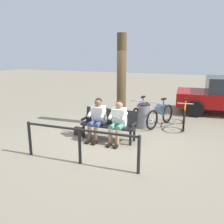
# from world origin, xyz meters

# --- Properties ---
(ground_plane) EXTENTS (40.00, 40.00, 0.00)m
(ground_plane) POSITION_xyz_m (0.00, 0.00, 0.00)
(ground_plane) COLOR gray
(bench) EXTENTS (1.63, 0.58, 0.87)m
(bench) POSITION_xyz_m (0.07, -0.09, 0.51)
(bench) COLOR black
(bench) RESTS_ON ground
(person_reading) EXTENTS (0.51, 0.78, 1.20)m
(person_reading) POSITION_xyz_m (-0.24, 0.10, 0.66)
(person_reading) COLOR white
(person_reading) RESTS_ON ground
(person_companion) EXTENTS (0.51, 0.78, 1.20)m
(person_companion) POSITION_xyz_m (0.40, 0.05, 0.66)
(person_companion) COLOR white
(person_companion) RESTS_ON ground
(handbag) EXTENTS (0.31, 0.17, 0.24)m
(handbag) POSITION_xyz_m (1.06, -0.07, 0.12)
(handbag) COLOR #3F1E14
(handbag) RESTS_ON ground
(tree_trunk) EXTENTS (0.30, 0.30, 3.04)m
(tree_trunk) POSITION_xyz_m (0.12, -1.35, 1.52)
(tree_trunk) COLOR #4C3823
(tree_trunk) RESTS_ON ground
(litter_bin) EXTENTS (0.39, 0.39, 0.82)m
(litter_bin) POSITION_xyz_m (-0.65, -1.39, 0.41)
(litter_bin) COLOR slate
(litter_bin) RESTS_ON ground
(bicycle_blue) EXTENTS (0.48, 1.68, 0.94)m
(bicycle_blue) POSITION_xyz_m (-1.91, -2.01, 0.36)
(bicycle_blue) COLOR black
(bicycle_blue) RESTS_ON ground
(bicycle_black) EXTENTS (0.72, 1.58, 0.94)m
(bicycle_black) POSITION_xyz_m (-1.13, -1.78, 0.36)
(bicycle_black) COLOR black
(bicycle_black) RESTS_ON ground
(bicycle_orange) EXTENTS (0.48, 1.67, 0.94)m
(bicycle_orange) POSITION_xyz_m (-0.44, -1.91, 0.36)
(bicycle_orange) COLOR black
(bicycle_orange) RESTS_ON ground
(railing_fence) EXTENTS (2.81, 0.13, 0.85)m
(railing_fence) POSITION_xyz_m (0.17, 1.63, 0.58)
(railing_fence) COLOR black
(railing_fence) RESTS_ON ground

